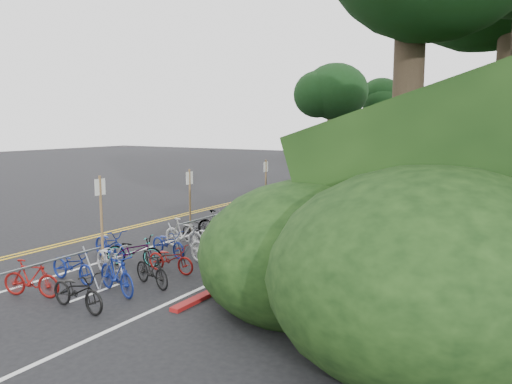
# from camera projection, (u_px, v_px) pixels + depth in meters

# --- Properties ---
(ground) EXTENTS (120.00, 120.00, 0.00)m
(ground) POSITION_uv_depth(u_px,v_px,m) (78.00, 258.00, 15.99)
(ground) COLOR black
(ground) RESTS_ON ground
(road_markings) EXTENTS (7.47, 80.00, 0.01)m
(road_markings) POSITION_uv_depth(u_px,v_px,m) (257.00, 212.00, 24.22)
(road_markings) COLOR gold
(road_markings) RESTS_ON ground
(red_curb) EXTENTS (0.25, 28.00, 0.10)m
(red_curb) POSITION_uv_depth(u_px,v_px,m) (371.00, 215.00, 23.23)
(red_curb) COLOR maroon
(red_curb) RESTS_ON ground
(tree_cluster) EXTENTS (32.16, 53.80, 17.87)m
(tree_cluster) POSITION_uv_depth(u_px,v_px,m) (504.00, 0.00, 28.13)
(tree_cluster) COLOR #2D2319
(tree_cluster) RESTS_ON ground
(bike_rack_front) EXTENTS (1.12, 3.32, 1.12)m
(bike_rack_front) POSITION_uv_depth(u_px,v_px,m) (44.00, 274.00, 11.49)
(bike_rack_front) COLOR gray
(bike_rack_front) RESTS_ON ground
(bike_racks_rest) EXTENTS (1.14, 23.00, 1.17)m
(bike_racks_rest) POSITION_uv_depth(u_px,v_px,m) (326.00, 191.00, 25.35)
(bike_racks_rest) COLOR gray
(bike_racks_rest) RESTS_ON ground
(signpost_near) EXTENTS (0.08, 0.40, 2.70)m
(signpost_near) POSITION_uv_depth(u_px,v_px,m) (101.00, 213.00, 15.35)
(signpost_near) COLOR brown
(signpost_near) RESTS_ON ground
(signposts_rest) EXTENTS (0.08, 18.40, 2.50)m
(signposts_rest) POSITION_uv_depth(u_px,v_px,m) (293.00, 176.00, 27.35)
(signposts_rest) COLOR brown
(signposts_rest) RESTS_ON ground
(bike_front) EXTENTS (1.12, 1.98, 0.99)m
(bike_front) POSITION_uv_depth(u_px,v_px,m) (110.00, 244.00, 15.76)
(bike_front) COLOR navy
(bike_front) RESTS_ON ground
(bike_valet) EXTENTS (3.19, 12.88, 1.08)m
(bike_valet) POSITION_uv_depth(u_px,v_px,m) (194.00, 241.00, 16.36)
(bike_valet) COLOR maroon
(bike_valet) RESTS_ON ground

